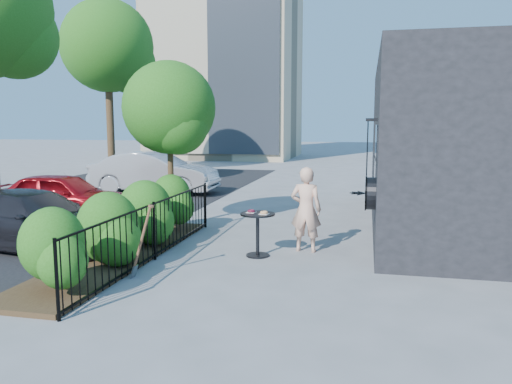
% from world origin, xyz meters
% --- Properties ---
extents(ground, '(120.00, 120.00, 0.00)m').
position_xyz_m(ground, '(0.00, 0.00, 0.00)').
color(ground, gray).
rests_on(ground, ground).
extents(shop_building, '(6.22, 9.00, 4.00)m').
position_xyz_m(shop_building, '(5.50, 4.50, 2.00)').
color(shop_building, black).
rests_on(shop_building, ground).
extents(fence, '(0.05, 6.05, 1.10)m').
position_xyz_m(fence, '(-1.50, 0.00, 0.56)').
color(fence, black).
rests_on(fence, ground).
extents(planting_bed, '(1.30, 6.00, 0.08)m').
position_xyz_m(planting_bed, '(-2.20, 0.00, 0.04)').
color(planting_bed, '#382616').
rests_on(planting_bed, ground).
extents(shrubs, '(1.10, 5.60, 1.24)m').
position_xyz_m(shrubs, '(-2.10, 0.10, 0.70)').
color(shrubs, '#245D15').
rests_on(shrubs, ground).
extents(patio_tree, '(2.20, 2.20, 3.94)m').
position_xyz_m(patio_tree, '(-2.24, 2.76, 2.76)').
color(patio_tree, '#3F2B19').
rests_on(patio_tree, ground).
extents(street, '(9.00, 30.00, 0.01)m').
position_xyz_m(street, '(-7.00, 3.00, 0.00)').
color(street, black).
rests_on(street, ground).
extents(street_tree_far, '(4.40, 4.40, 8.28)m').
position_xyz_m(street_tree_far, '(-9.94, 13.96, 5.92)').
color(street_tree_far, '#3F2B19').
rests_on(street_tree_far, ground).
extents(cafe_table, '(0.67, 0.67, 0.89)m').
position_xyz_m(cafe_table, '(0.32, 0.66, 0.58)').
color(cafe_table, black).
rests_on(cafe_table, ground).
extents(woman, '(0.64, 0.44, 1.69)m').
position_xyz_m(woman, '(1.17, 1.24, 0.85)').
color(woman, '#E6B094').
rests_on(woman, ground).
extents(shovel, '(0.43, 0.16, 1.27)m').
position_xyz_m(shovel, '(-1.25, -1.10, 0.56)').
color(shovel, brown).
rests_on(shovel, ground).
extents(car_red, '(3.82, 1.83, 1.26)m').
position_xyz_m(car_red, '(-5.46, 3.09, 0.63)').
color(car_red, maroon).
rests_on(car_red, ground).
extents(car_silver, '(4.60, 1.67, 1.51)m').
position_xyz_m(car_silver, '(-5.20, 8.31, 0.75)').
color(car_silver, '#A4A3A8').
rests_on(car_silver, ground).
extents(car_darkgrey, '(4.26, 2.20, 1.18)m').
position_xyz_m(car_darkgrey, '(-4.21, 0.22, 0.59)').
color(car_darkgrey, black).
rests_on(car_darkgrey, ground).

